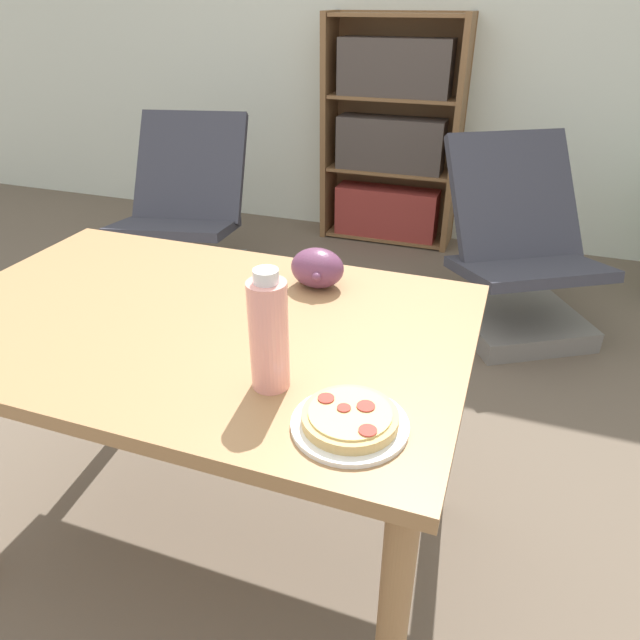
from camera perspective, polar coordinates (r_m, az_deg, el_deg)
name	(u,v)px	position (r m, az deg, el deg)	size (l,w,h in m)	color
ground_plane	(208,497)	(2.00, -11.14, -16.93)	(14.00, 14.00, 0.00)	brown
wall_back	(404,23)	(3.86, 8.45, 27.32)	(8.00, 0.05, 2.60)	silver
dining_table	(200,354)	(1.44, -11.95, -3.34)	(1.29, 0.82, 0.77)	#A37549
pizza_on_plate	(350,420)	(1.02, 3.01, -9.96)	(0.21, 0.21, 0.04)	white
grape_bunch	(317,268)	(1.49, -0.28, 5.20)	(0.14, 0.13, 0.10)	#6B3856
drink_bottle	(269,334)	(1.07, -5.14, -1.36)	(0.08, 0.08, 0.25)	pink
lounge_chair_near	(187,232)	(3.32, -13.20, 8.59)	(0.74, 0.88, 0.88)	slate
lounge_chair_far	(518,272)	(2.90, 19.22, 4.51)	(0.86, 0.96, 0.88)	slate
bookshelf	(391,141)	(3.78, 7.08, 17.37)	(0.85, 0.27, 1.37)	brown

